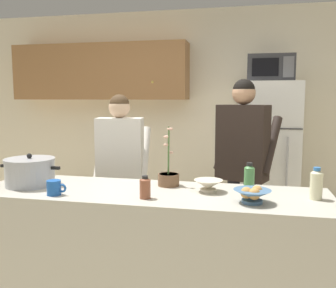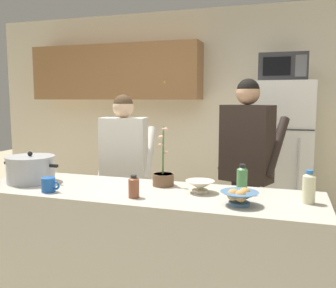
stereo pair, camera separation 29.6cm
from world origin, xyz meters
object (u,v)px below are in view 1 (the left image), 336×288
person_near_pot (120,163)px  cooking_pot (30,172)px  bottle_mid_counter (249,178)px  bottle_near_edge (145,187)px  bottle_far_corner (316,184)px  coffee_mug (54,188)px  bread_bowl (252,195)px  microwave (270,68)px  empty_bowl (208,185)px  person_by_sink (243,152)px  refrigerator (267,160)px  potted_orchid (169,177)px

person_near_pot → cooking_pot: 0.85m
person_near_pot → bottle_mid_counter: 1.26m
bottle_mid_counter → bottle_near_edge: bearing=-154.0°
bottle_mid_counter → bottle_far_corner: 0.41m
person_near_pot → cooking_pot: (-0.41, -0.74, 0.05)m
coffee_mug → bottle_mid_counter: bottle_mid_counter is taller
coffee_mug → bread_bowl: bread_bowl is taller
cooking_pot → bread_bowl: bearing=-4.8°
microwave → bottle_mid_counter: (-0.20, -1.70, -0.83)m
microwave → coffee_mug: bearing=-124.6°
empty_bowl → person_by_sink: bearing=76.6°
person_by_sink → empty_bowl: 0.90m
refrigerator → person_by_sink: size_ratio=1.01×
microwave → empty_bowl: (-0.46, -1.76, -0.88)m
person_by_sink → bottle_mid_counter: (0.06, -0.81, -0.05)m
bread_bowl → bottle_far_corner: bearing=23.9°
person_by_sink → bottle_near_edge: 1.25m
coffee_mug → bottle_mid_counter: (1.21, 0.35, 0.05)m
person_by_sink → bread_bowl: (0.08, -1.08, -0.09)m
bread_bowl → bottle_mid_counter: bottle_mid_counter is taller
bottle_near_edge → potted_orchid: (0.07, 0.36, -0.01)m
microwave → bread_bowl: bearing=-95.2°
coffee_mug → potted_orchid: 0.77m
refrigerator → empty_bowl: (-0.46, -1.78, 0.11)m
empty_bowl → potted_orchid: bearing=159.1°
person_near_pot → coffee_mug: 0.96m
coffee_mug → empty_bowl: bearing=17.1°
bottle_mid_counter → coffee_mug: bearing=-163.9°
person_near_pot → coffee_mug: (-0.11, -0.95, -0.00)m
bottle_near_edge → potted_orchid: 0.37m
coffee_mug → bottle_near_edge: bottle_near_edge is taller
microwave → person_by_sink: 1.21m
cooking_pot → potted_orchid: 0.98m
cooking_pot → bottle_mid_counter: (1.52, 0.14, -0.00)m
refrigerator → person_near_pot: refrigerator is taller
coffee_mug → person_near_pot: bearing=83.6°
microwave → coffee_mug: (-1.41, -2.05, -0.88)m
cooking_pot → refrigerator: bearing=47.4°
person_near_pot → potted_orchid: person_near_pot is taller
microwave → person_near_pot: 1.92m
microwave → bottle_mid_counter: size_ratio=2.47×
bottle_mid_counter → bottle_far_corner: (0.40, -0.10, 0.00)m
cooking_pot → bottle_near_edge: cooking_pot is taller
person_near_pot → person_by_sink: 1.08m
bottle_far_corner → potted_orchid: bearing=170.7°
microwave → bottle_far_corner: size_ratio=2.41×
person_near_pot → coffee_mug: size_ratio=11.96×
person_near_pot → empty_bowl: person_near_pot is taller
person_by_sink → empty_bowl: size_ratio=8.85×
person_near_pot → person_by_sink: person_by_sink is taller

